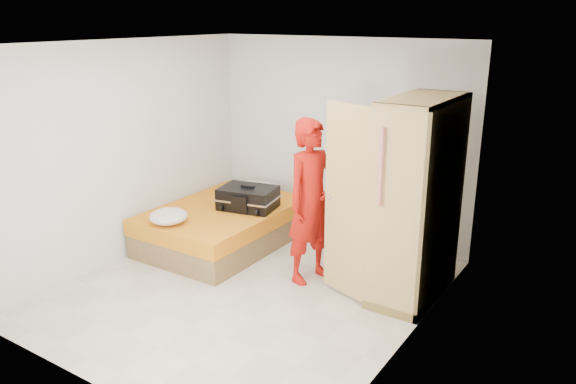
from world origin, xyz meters
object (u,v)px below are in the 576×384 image
Objects in this scene: bed at (223,226)px; round_cushion at (169,216)px; person at (312,201)px; suitcase at (248,198)px; wardrobe at (412,205)px.

bed is 4.48× the size of round_cushion.
bed is at bearing 77.59° from round_cushion.
person reaches higher than bed.
bed is 0.87m from round_cushion.
round_cushion is (-0.46, -0.95, -0.05)m from suitcase.
bed is at bearing -161.93° from suitcase.
person is 2.31× the size of suitcase.
wardrobe is 1.07m from person.
person is at bearing -8.94° from bed.
wardrobe reaches higher than round_cushion.
person is at bearing 18.62° from round_cushion.
wardrobe is 4.65× the size of round_cushion.
round_cushion is at bearing 125.08° from person.
wardrobe is 2.65× the size of suitcase.
suitcase is 1.05m from round_cushion.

